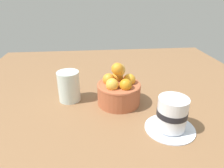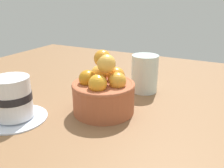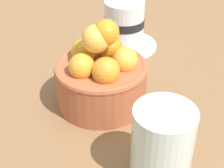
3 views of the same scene
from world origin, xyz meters
The scene contains 4 objects.
ground_plane centered at (0.00, 0.00, -1.72)cm, with size 120.91×108.80×3.43cm, color brown.
terracotta_bowl centered at (-0.01, -0.01, 4.69)cm, with size 13.26×13.26×13.35cm.
coffee_cup centered at (14.25, 11.26, 4.10)cm, with size 12.67×12.67×8.91cm.
water_glass centered at (-3.54, -15.29, 4.78)cm, with size 6.81×6.81×9.56cm, color silver.
Camera 3 is at (-24.87, -32.52, 31.60)cm, focal length 54.90 mm.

